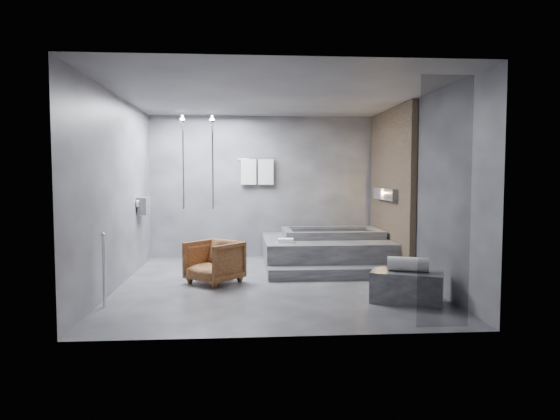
{
  "coord_description": "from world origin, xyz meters",
  "views": [
    {
      "loc": [
        -0.42,
        -7.44,
        1.63
      ],
      "look_at": [
        0.15,
        0.3,
        1.09
      ],
      "focal_mm": 32.0,
      "sensor_mm": 36.0,
      "label": 1
    }
  ],
  "objects": [
    {
      "name": "rolled_towel",
      "position": [
        1.69,
        -1.23,
        0.49
      ],
      "size": [
        0.55,
        0.35,
        0.19
      ],
      "primitive_type": "cylinder",
      "rotation": [
        0.0,
        1.57,
        -0.34
      ],
      "color": "silver",
      "rests_on": "concrete_bench"
    },
    {
      "name": "tub_deck",
      "position": [
        1.05,
        1.45,
        0.25
      ],
      "size": [
        2.2,
        2.0,
        0.5
      ],
      "primitive_type": "cube",
      "color": "#37373A",
      "rests_on": "ground"
    },
    {
      "name": "concrete_bench",
      "position": [
        1.67,
        -1.25,
        0.2
      ],
      "size": [
        1.01,
        0.81,
        0.4
      ],
      "primitive_type": "cube",
      "rotation": [
        0.0,
        0.0,
        -0.42
      ],
      "color": "#333336",
      "rests_on": "ground"
    },
    {
      "name": "deck_towel",
      "position": [
        0.29,
        0.87,
        0.53
      ],
      "size": [
        0.27,
        0.21,
        0.07
      ],
      "primitive_type": "cube",
      "rotation": [
        0.0,
        0.0,
        -0.09
      ],
      "color": "white",
      "rests_on": "tub_deck"
    },
    {
      "name": "driftwood_chair",
      "position": [
        -0.87,
        0.1,
        0.32
      ],
      "size": [
        0.99,
        0.99,
        0.65
      ],
      "primitive_type": "imported",
      "rotation": [
        0.0,
        0.0,
        -0.75
      ],
      "color": "#432310",
      "rests_on": "ground"
    },
    {
      "name": "tub_step",
      "position": [
        1.05,
        0.27,
        0.09
      ],
      "size": [
        2.2,
        0.36,
        0.18
      ],
      "primitive_type": "cube",
      "color": "#37373A",
      "rests_on": "ground"
    },
    {
      "name": "room",
      "position": [
        0.4,
        0.24,
        1.73
      ],
      "size": [
        5.0,
        5.04,
        2.82
      ],
      "color": "#323234",
      "rests_on": "ground"
    }
  ]
}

